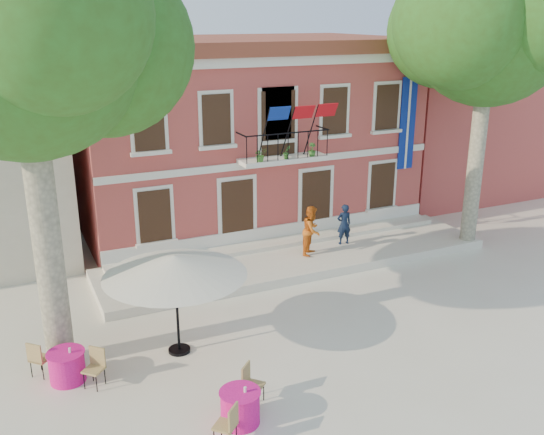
{
  "coord_description": "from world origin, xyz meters",
  "views": [
    {
      "loc": [
        -7.13,
        -13.31,
        8.34
      ],
      "look_at": [
        0.63,
        3.5,
        2.14
      ],
      "focal_mm": 40.0,
      "sensor_mm": 36.0,
      "label": 1
    }
  ],
  "objects_px": {
    "patio_umbrella": "(175,266)",
    "pedestrian_orange": "(312,230)",
    "pedestrian_navy": "(344,224)",
    "cafe_table_0": "(67,365)",
    "plane_tree_east": "(490,27)",
    "cafe_table_1": "(240,406)",
    "plane_tree_west": "(21,39)"
  },
  "relations": [
    {
      "from": "pedestrian_navy",
      "to": "patio_umbrella",
      "type": "bearing_deg",
      "value": 36.33
    },
    {
      "from": "plane_tree_east",
      "to": "patio_umbrella",
      "type": "bearing_deg",
      "value": -167.06
    },
    {
      "from": "plane_tree_west",
      "to": "cafe_table_0",
      "type": "xyz_separation_m",
      "value": [
        0.04,
        -0.95,
        -7.44
      ]
    },
    {
      "from": "pedestrian_orange",
      "to": "cafe_table_1",
      "type": "distance_m",
      "value": 9.25
    },
    {
      "from": "plane_tree_west",
      "to": "cafe_table_1",
      "type": "xyz_separation_m",
      "value": [
        3.21,
        -4.15,
        -7.44
      ]
    },
    {
      "from": "plane_tree_west",
      "to": "patio_umbrella",
      "type": "distance_m",
      "value": 6.19
    },
    {
      "from": "patio_umbrella",
      "to": "pedestrian_orange",
      "type": "distance_m",
      "value": 7.27
    },
    {
      "from": "pedestrian_orange",
      "to": "plane_tree_west",
      "type": "bearing_deg",
      "value": 156.89
    },
    {
      "from": "plane_tree_west",
      "to": "plane_tree_east",
      "type": "relative_size",
      "value": 0.99
    },
    {
      "from": "cafe_table_0",
      "to": "cafe_table_1",
      "type": "relative_size",
      "value": 1.0
    },
    {
      "from": "pedestrian_orange",
      "to": "cafe_table_0",
      "type": "xyz_separation_m",
      "value": [
        -8.81,
        -4.09,
        -0.76
      ]
    },
    {
      "from": "patio_umbrella",
      "to": "pedestrian_orange",
      "type": "bearing_deg",
      "value": 33.08
    },
    {
      "from": "plane_tree_east",
      "to": "cafe_table_1",
      "type": "relative_size",
      "value": 6.42
    },
    {
      "from": "plane_tree_west",
      "to": "pedestrian_navy",
      "type": "distance_m",
      "value": 12.93
    },
    {
      "from": "cafe_table_1",
      "to": "cafe_table_0",
      "type": "bearing_deg",
      "value": 134.65
    },
    {
      "from": "cafe_table_0",
      "to": "pedestrian_orange",
      "type": "bearing_deg",
      "value": 24.9
    },
    {
      "from": "plane_tree_west",
      "to": "plane_tree_east",
      "type": "height_order",
      "value": "plane_tree_east"
    },
    {
      "from": "patio_umbrella",
      "to": "cafe_table_0",
      "type": "relative_size",
      "value": 2.16
    },
    {
      "from": "plane_tree_west",
      "to": "cafe_table_0",
      "type": "relative_size",
      "value": 6.35
    },
    {
      "from": "plane_tree_west",
      "to": "pedestrian_navy",
      "type": "xyz_separation_m",
      "value": [
        10.41,
        3.54,
        -6.8
      ]
    },
    {
      "from": "cafe_table_1",
      "to": "plane_tree_west",
      "type": "bearing_deg",
      "value": 127.69
    },
    {
      "from": "plane_tree_west",
      "to": "pedestrian_navy",
      "type": "relative_size",
      "value": 7.0
    },
    {
      "from": "patio_umbrella",
      "to": "pedestrian_navy",
      "type": "height_order",
      "value": "patio_umbrella"
    },
    {
      "from": "pedestrian_orange",
      "to": "cafe_table_1",
      "type": "height_order",
      "value": "pedestrian_orange"
    },
    {
      "from": "cafe_table_0",
      "to": "plane_tree_east",
      "type": "bearing_deg",
      "value": 11.23
    },
    {
      "from": "plane_tree_east",
      "to": "pedestrian_orange",
      "type": "height_order",
      "value": "plane_tree_east"
    },
    {
      "from": "patio_umbrella",
      "to": "pedestrian_navy",
      "type": "distance_m",
      "value": 8.81
    },
    {
      "from": "pedestrian_navy",
      "to": "cafe_table_0",
      "type": "relative_size",
      "value": 0.91
    },
    {
      "from": "plane_tree_west",
      "to": "pedestrian_orange",
      "type": "relative_size",
      "value": 6.05
    },
    {
      "from": "cafe_table_0",
      "to": "cafe_table_1",
      "type": "distance_m",
      "value": 4.5
    },
    {
      "from": "pedestrian_orange",
      "to": "cafe_table_0",
      "type": "bearing_deg",
      "value": 162.26
    },
    {
      "from": "cafe_table_1",
      "to": "pedestrian_orange",
      "type": "bearing_deg",
      "value": 52.23
    }
  ]
}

